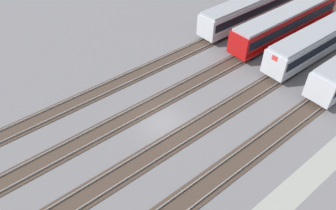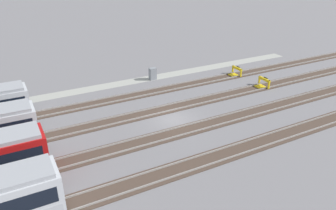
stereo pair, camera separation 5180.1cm
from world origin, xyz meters
name	(u,v)px [view 1 (the left image)]	position (x,y,z in m)	size (l,w,h in m)	color
ground_plane	(163,122)	(0.00, 0.00, 0.00)	(400.00, 400.00, 0.00)	slate
rail_track_nearest	(222,174)	(0.00, -7.65, 0.04)	(90.00, 2.23, 0.21)	#47382D
rail_track_near_inner	(180,137)	(0.00, -2.55, 0.04)	(90.00, 2.24, 0.21)	#47382D
rail_track_middle	(147,108)	(0.00, 2.55, 0.04)	(90.00, 2.24, 0.21)	#47382D
rail_track_far_inner	(119,83)	(0.00, 7.65, 0.04)	(90.00, 2.23, 0.21)	#47382D
subway_car_front_row_leftmost	(253,8)	(21.69, 7.70, 2.04)	(18.01, 2.88, 3.70)	#B7BABF
subway_car_front_row_centre	(285,22)	(21.69, 2.51, 2.04)	(18.01, 2.88, 3.70)	#A80F0F
subway_car_front_row_rightmost	(322,39)	(21.69, -2.52, 2.04)	(18.03, 3.02, 3.70)	#B7BABF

